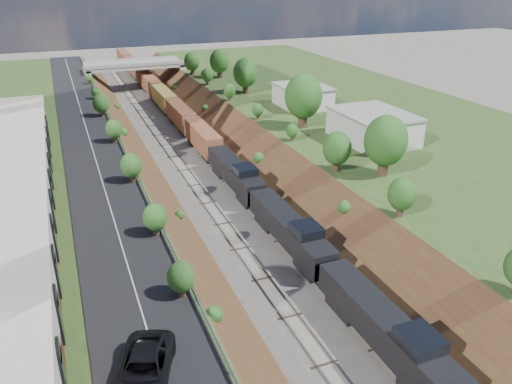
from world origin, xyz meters
name	(u,v)px	position (x,y,z in m)	size (l,w,h in m)	color
platform_right	(391,134)	(33.00, 60.00, 2.50)	(44.00, 180.00, 5.00)	#2C4D1F
embankment_left	(132,186)	(-11.00, 60.00, 0.00)	(7.07, 180.00, 7.07)	brown
embankment_right	(273,165)	(11.00, 60.00, 0.00)	(7.07, 180.00, 7.07)	brown
rail_left_track	(189,177)	(-2.60, 60.00, 0.09)	(1.58, 180.00, 0.18)	gray
rail_right_track	(222,172)	(2.60, 60.00, 0.09)	(1.58, 180.00, 0.18)	gray
road	(95,156)	(-15.50, 60.00, 5.05)	(8.00, 180.00, 0.10)	black
guardrail	(125,150)	(-11.40, 59.80, 5.55)	(0.10, 171.00, 0.70)	#99999E
overpass	(135,71)	(0.00, 122.00, 4.92)	(24.50, 8.30, 7.40)	gray
white_building_near	(373,128)	(23.50, 52.00, 7.00)	(9.00, 12.00, 4.00)	silver
white_building_far	(303,97)	(23.00, 74.00, 6.80)	(8.00, 10.00, 3.60)	silver
tree_right_large	(386,141)	(17.00, 40.00, 9.38)	(5.25, 5.25, 7.61)	#473323
tree_left_crest	(203,308)	(-11.80, 20.00, 7.04)	(2.45, 2.45, 3.55)	#473323
freight_train	(172,107)	(2.60, 92.41, 2.47)	(2.80, 158.59, 4.55)	black
suv	(145,370)	(-16.47, 16.73, 6.04)	(3.11, 6.75, 1.87)	black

